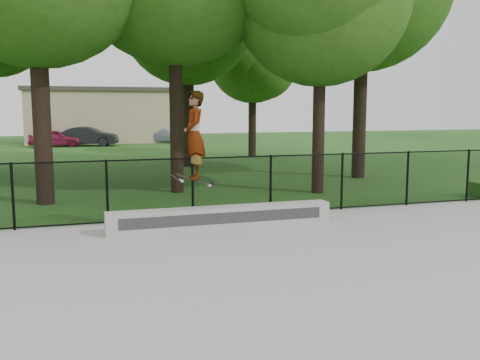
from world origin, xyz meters
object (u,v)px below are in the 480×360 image
at_px(skater_airborne, 194,137).
at_px(car_a, 55,138).
at_px(car_c, 161,135).
at_px(grind_ledge, 222,217).
at_px(car_b, 88,136).

bearing_deg(skater_airborne, car_a, 97.12).
distance_m(car_a, skater_airborne, 29.08).
height_order(car_a, car_c, car_c).
relative_size(car_a, skater_airborne, 1.71).
height_order(grind_ledge, car_a, car_a).
distance_m(car_c, skater_airborne, 31.37).
relative_size(car_a, car_b, 0.95).
relative_size(grind_ledge, car_a, 1.42).
height_order(grind_ledge, skater_airborne, skater_airborne).
bearing_deg(grind_ledge, skater_airborne, -168.19).
bearing_deg(grind_ledge, car_a, 98.41).
relative_size(car_b, car_c, 0.93).
distance_m(car_b, skater_airborne, 28.94).
relative_size(grind_ledge, car_c, 1.25).
distance_m(car_a, car_c, 8.20).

